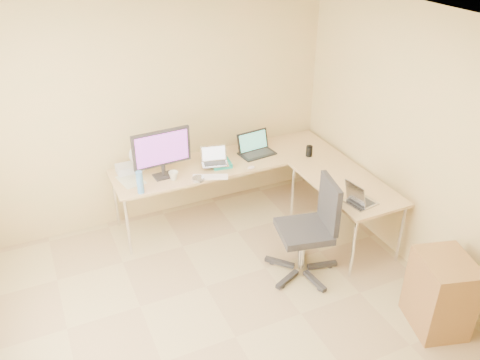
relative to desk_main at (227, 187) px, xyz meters
name	(u,v)px	position (x,y,z in m)	size (l,w,h in m)	color
floor	(235,337)	(-0.72, -1.85, -0.36)	(4.50, 4.50, 0.00)	tan
ceiling	(233,41)	(-0.72, -1.85, 2.24)	(4.50, 4.50, 0.00)	white
wall_back	(152,113)	(-0.72, 0.40, 0.93)	(4.50, 4.50, 0.00)	tan
wall_right	(445,161)	(1.38, -1.85, 0.93)	(4.50, 4.50, 0.00)	tan
desk_main	(227,187)	(0.00, 0.00, 0.00)	(2.65, 0.70, 0.73)	tan
desk_return	(343,210)	(0.98, -1.00, 0.00)	(0.70, 1.30, 0.73)	tan
monitor	(162,154)	(-0.77, -0.06, 0.64)	(0.64, 0.21, 0.55)	#282424
book_stack	(220,162)	(-0.10, -0.05, 0.39)	(0.21, 0.29, 0.05)	#14836F
laptop_center	(215,156)	(-0.19, -0.11, 0.51)	(0.29, 0.22, 0.19)	#B9B9C4
laptop_black	(257,144)	(0.39, 0.00, 0.49)	(0.41, 0.30, 0.26)	black
keyboard	(210,177)	(-0.32, -0.30, 0.37)	(0.39, 0.11, 0.02)	white
mouse	(251,167)	(0.17, -0.30, 0.38)	(0.09, 0.05, 0.03)	beige
mug	(173,175)	(-0.70, -0.17, 0.41)	(0.10, 0.10, 0.10)	silver
cd_stack	(198,179)	(-0.46, -0.30, 0.38)	(0.13, 0.13, 0.03)	#B0B3C1
water_bottle	(140,182)	(-1.09, -0.29, 0.49)	(0.07, 0.07, 0.24)	#4F8AC2
papers	(131,180)	(-1.13, 0.01, 0.37)	(0.23, 0.32, 0.01)	beige
white_box	(128,169)	(-1.11, 0.20, 0.41)	(0.25, 0.18, 0.09)	silver
desk_fan	(139,158)	(-0.97, 0.20, 0.51)	(0.23, 0.23, 0.29)	white
black_cup	(309,151)	(0.93, -0.30, 0.43)	(0.07, 0.07, 0.13)	black
laptop_return	(362,194)	(0.86, -1.41, 0.47)	(0.25, 0.32, 0.21)	#9E9DA6
office_chair	(304,232)	(0.26, -1.32, 0.13)	(0.64, 0.64, 1.06)	#292727
cabinet	(440,293)	(0.98, -2.45, -0.01)	(0.42, 0.53, 0.73)	brown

